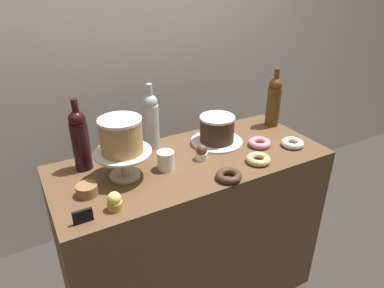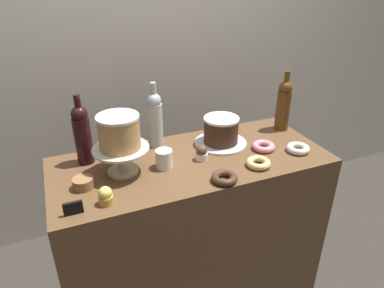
{
  "view_description": "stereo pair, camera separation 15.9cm",
  "coord_description": "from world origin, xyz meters",
  "views": [
    {
      "loc": [
        -0.68,
        -1.24,
        1.69
      ],
      "look_at": [
        0.0,
        0.0,
        0.97
      ],
      "focal_mm": 32.4,
      "sensor_mm": 36.0,
      "label": 1
    },
    {
      "loc": [
        -0.54,
        -1.31,
        1.69
      ],
      "look_at": [
        0.0,
        0.0,
        0.97
      ],
      "focal_mm": 32.4,
      "sensor_mm": 36.0,
      "label": 2
    }
  ],
  "objects": [
    {
      "name": "wine_bottle_clear",
      "position": [
        -0.11,
        0.21,
        1.03
      ],
      "size": [
        0.08,
        0.08,
        0.33
      ],
      "color": "#B2BCC1",
      "rests_on": "display_counter"
    },
    {
      "name": "back_wall",
      "position": [
        0.0,
        0.85,
        1.3
      ],
      "size": [
        6.0,
        0.05,
        2.6
      ],
      "color": "silver",
      "rests_on": "ground_plane"
    },
    {
      "name": "coffee_cup_ceramic",
      "position": [
        -0.14,
        -0.02,
        0.93
      ],
      "size": [
        0.08,
        0.08,
        0.08
      ],
      "color": "white",
      "rests_on": "display_counter"
    },
    {
      "name": "display_counter",
      "position": [
        0.0,
        0.0,
        0.44
      ],
      "size": [
        1.3,
        0.56,
        0.89
      ],
      "color": "brown",
      "rests_on": "ground_plane"
    },
    {
      "name": "donut_pink",
      "position": [
        0.36,
        -0.04,
        0.9
      ],
      "size": [
        0.11,
        0.11,
        0.03
      ],
      "color": "pink",
      "rests_on": "display_counter"
    },
    {
      "name": "price_sign_chalkboard",
      "position": [
        -0.55,
        -0.21,
        0.91
      ],
      "size": [
        0.07,
        0.01,
        0.05
      ],
      "color": "black",
      "rests_on": "display_counter"
    },
    {
      "name": "donut_sugar",
      "position": [
        0.51,
        -0.13,
        0.9
      ],
      "size": [
        0.11,
        0.11,
        0.03
      ],
      "color": "silver",
      "rests_on": "display_counter"
    },
    {
      "name": "cupcake_chocolate",
      "position": [
        0.04,
        -0.02,
        0.92
      ],
      "size": [
        0.06,
        0.06,
        0.07
      ],
      "color": "white",
      "rests_on": "display_counter"
    },
    {
      "name": "wine_bottle_amber",
      "position": [
        0.59,
        0.13,
        1.03
      ],
      "size": [
        0.08,
        0.08,
        0.33
      ],
      "color": "#5B3814",
      "rests_on": "display_counter"
    },
    {
      "name": "silver_serving_platter",
      "position": [
        0.2,
        0.09,
        0.89
      ],
      "size": [
        0.27,
        0.27,
        0.01
      ],
      "color": "silver",
      "rests_on": "display_counter"
    },
    {
      "name": "cookie_stack",
      "position": [
        -0.5,
        -0.05,
        0.91
      ],
      "size": [
        0.08,
        0.08,
        0.04
      ],
      "color": "olive",
      "rests_on": "display_counter"
    },
    {
      "name": "cake_stand_pedestal",
      "position": [
        -0.32,
        0.01,
        0.97
      ],
      "size": [
        0.24,
        0.24,
        0.12
      ],
      "color": "beige",
      "rests_on": "display_counter"
    },
    {
      "name": "donut_chocolate",
      "position": [
        0.05,
        -0.22,
        0.9
      ],
      "size": [
        0.11,
        0.11,
        0.03
      ],
      "color": "#472D1E",
      "rests_on": "display_counter"
    },
    {
      "name": "chocolate_round_cake",
      "position": [
        0.2,
        0.09,
        0.96
      ],
      "size": [
        0.18,
        0.18,
        0.13
      ],
      "color": "#3D2619",
      "rests_on": "silver_serving_platter"
    },
    {
      "name": "wine_bottle_dark_red",
      "position": [
        -0.46,
        0.16,
        1.03
      ],
      "size": [
        0.08,
        0.08,
        0.33
      ],
      "color": "black",
      "rests_on": "display_counter"
    },
    {
      "name": "donut_glazed",
      "position": [
        0.25,
        -0.17,
        0.9
      ],
      "size": [
        0.11,
        0.11,
        0.03
      ],
      "color": "#E0C17F",
      "rests_on": "display_counter"
    },
    {
      "name": "white_layer_cake",
      "position": [
        -0.32,
        0.01,
        1.08
      ],
      "size": [
        0.18,
        0.18,
        0.15
      ],
      "color": "tan",
      "rests_on": "cake_stand_pedestal"
    },
    {
      "name": "cupcake_lemon",
      "position": [
        -0.43,
        -0.19,
        0.92
      ],
      "size": [
        0.06,
        0.06,
        0.07
      ],
      "color": "gold",
      "rests_on": "display_counter"
    }
  ]
}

